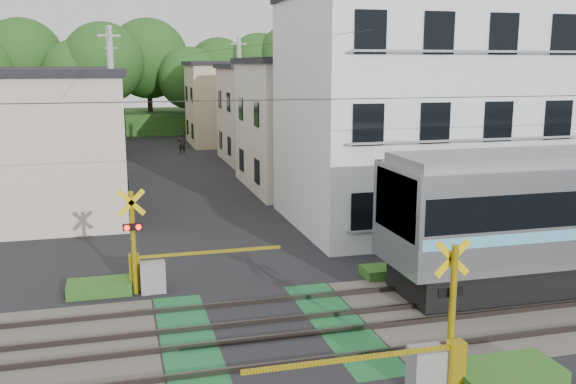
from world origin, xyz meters
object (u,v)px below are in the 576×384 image
object	(u,v)px
crossing_signal_near	(433,358)
pedestrian	(182,143)
crossing_signal_far	(149,268)
apartment_block	(416,110)

from	to	relation	value
crossing_signal_near	pedestrian	xyz separation A→B (m)	(-1.31, 36.38, 0.06)
crossing_signal_far	crossing_signal_near	bearing A→B (deg)	-54.71
crossing_signal_near	pedestrian	bearing A→B (deg)	92.05
apartment_block	pedestrian	bearing A→B (deg)	107.26
apartment_block	pedestrian	world-z (taller)	apartment_block
crossing_signal_far	apartment_block	xyz separation A→B (m)	(11.09, 5.84, 3.94)
crossing_signal_near	apartment_block	world-z (taller)	apartment_block
crossing_signal_near	pedestrian	world-z (taller)	crossing_signal_near
crossing_signal_far	pedestrian	world-z (taller)	crossing_signal_far
apartment_block	crossing_signal_far	bearing A→B (deg)	-152.22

